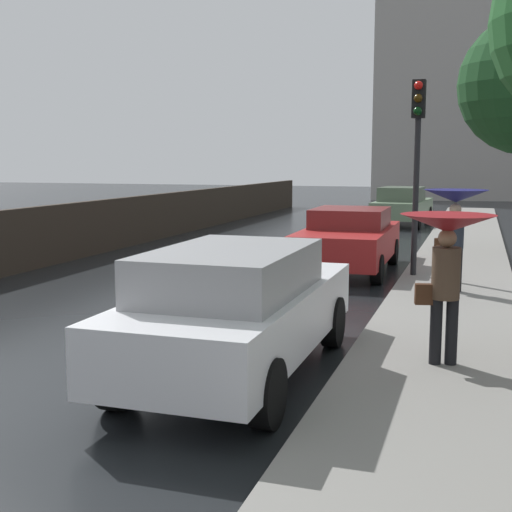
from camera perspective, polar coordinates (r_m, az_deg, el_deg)
name	(u,v)px	position (r m, az deg, el deg)	size (l,w,h in m)	color
sidewalk_strip	(424,440)	(6.34, 13.90, -14.75)	(2.20, 60.00, 0.14)	gray
car_red_near_kerb	(349,239)	(15.54, 7.78, 1.42)	(1.94, 4.37, 1.42)	maroon
car_white_mid_road	(238,307)	(7.90, -1.48, -4.32)	(1.80, 4.54, 1.53)	silver
car_green_far_ahead	(403,205)	(27.14, 12.17, 4.16)	(2.02, 4.68, 1.49)	slate
pedestrian_with_umbrella_near	(447,244)	(8.06, 15.69, 0.99)	(1.07, 1.07, 1.75)	black
pedestrian_with_umbrella_far	(455,209)	(12.73, 16.35, 3.83)	(1.14, 1.14, 1.84)	black
traffic_light	(417,140)	(14.32, 13.37, 9.41)	(0.26, 0.39, 3.96)	black
distant_tower	(492,39)	(48.71, 19.17, 16.76)	(15.96, 9.33, 20.55)	#9E9993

